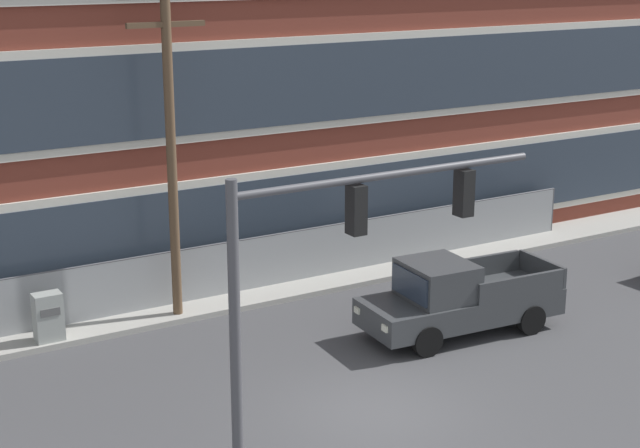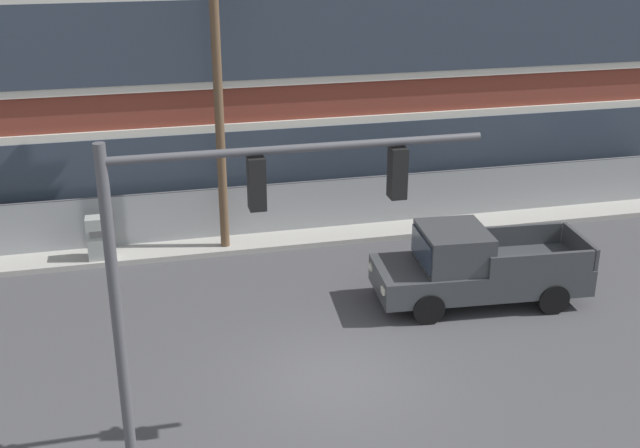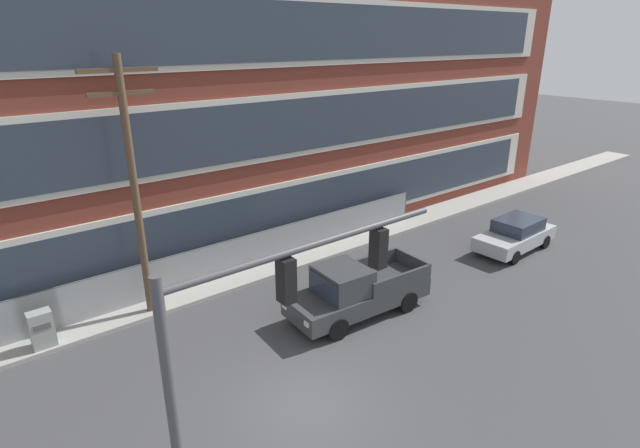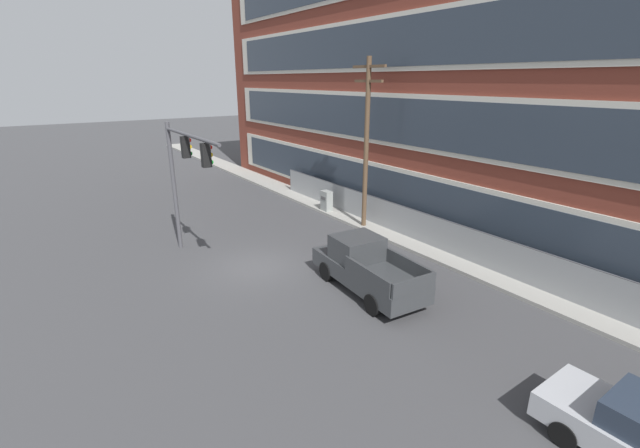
% 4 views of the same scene
% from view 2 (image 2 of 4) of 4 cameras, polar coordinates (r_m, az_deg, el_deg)
% --- Properties ---
extents(ground_plane, '(160.00, 160.00, 0.00)m').
position_cam_2_polar(ground_plane, '(17.75, 1.05, -10.93)').
color(ground_plane, '#424244').
extents(sidewalk_building_side, '(80.00, 1.85, 0.16)m').
position_cam_2_polar(sidewalk_building_side, '(24.63, -3.53, -0.95)').
color(sidewalk_building_side, '#9E9B93').
rests_on(sidewalk_building_side, ground).
extents(chain_link_fence, '(24.04, 0.06, 1.72)m').
position_cam_2_polar(chain_link_fence, '(24.78, -1.12, 1.22)').
color(chain_link_fence, gray).
rests_on(chain_link_fence, ground).
extents(traffic_signal_mast, '(6.44, 0.43, 6.17)m').
position_cam_2_polar(traffic_signal_mast, '(13.49, -6.79, -0.89)').
color(traffic_signal_mast, '#4C4C51').
rests_on(traffic_signal_mast, ground).
extents(pickup_truck_dark_grey, '(5.56, 2.37, 2.06)m').
position_cam_2_polar(pickup_truck_dark_grey, '(20.86, 10.98, -3.06)').
color(pickup_truck_dark_grey, '#383A3D').
rests_on(pickup_truck_dark_grey, ground).
extents(utility_pole_near_corner, '(2.48, 0.26, 9.14)m').
position_cam_2_polar(utility_pole_near_corner, '(22.50, -7.29, 9.98)').
color(utility_pole_near_corner, brown).
rests_on(utility_pole_near_corner, ground).
extents(electrical_cabinet, '(0.71, 0.50, 1.41)m').
position_cam_2_polar(electrical_cabinet, '(23.60, -15.37, -1.12)').
color(electrical_cabinet, '#939993').
rests_on(electrical_cabinet, ground).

